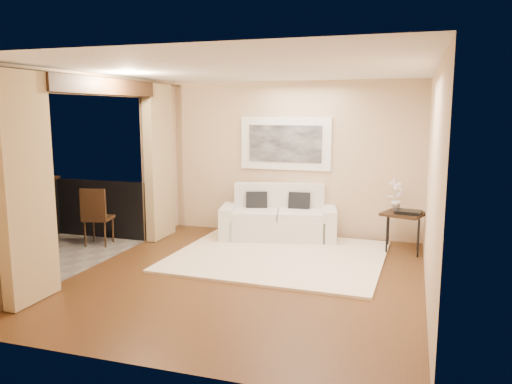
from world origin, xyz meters
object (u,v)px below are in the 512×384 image
at_px(orchid, 396,194).
at_px(ice_bucket, 0,204).
at_px(bistro_table, 3,219).
at_px(side_table, 404,216).
at_px(sofa, 278,220).
at_px(balcony_chair_far, 96,213).

height_order(orchid, ice_bucket, orchid).
bearing_deg(ice_bucket, bistro_table, -39.53).
relative_size(side_table, ice_bucket, 3.70).
relative_size(bistro_table, ice_bucket, 3.67).
height_order(side_table, orchid, orchid).
bearing_deg(orchid, ice_bucket, -156.83).
height_order(sofa, side_table, sofa).
bearing_deg(bistro_table, sofa, 36.24).
bearing_deg(balcony_chair_far, side_table, -178.58).
bearing_deg(balcony_chair_far, ice_bucket, 37.99).
xyz_separation_m(orchid, ice_bucket, (-5.52, -2.36, -0.05)).
bearing_deg(ice_bucket, balcony_chair_far, 50.17).
distance_m(sofa, orchid, 2.01).
bearing_deg(orchid, side_table, -49.58).
xyz_separation_m(orchid, bistro_table, (-5.38, -2.47, -0.23)).
height_order(side_table, balcony_chair_far, balcony_chair_far).
relative_size(balcony_chair_far, ice_bucket, 4.81).
distance_m(orchid, bistro_table, 5.93).
bearing_deg(ice_bucket, sofa, 33.98).
bearing_deg(ice_bucket, side_table, 21.32).
bearing_deg(bistro_table, balcony_chair_far, 57.49).
relative_size(side_table, balcony_chair_far, 0.77).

